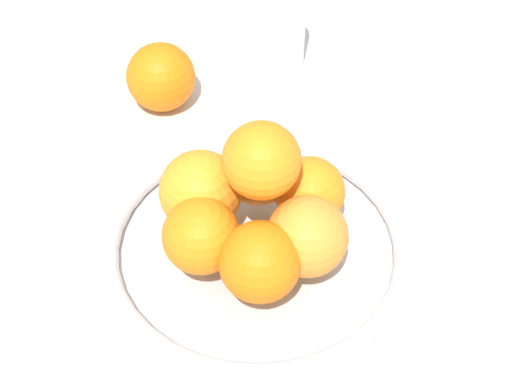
# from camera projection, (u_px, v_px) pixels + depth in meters

# --- Properties ---
(ground_plane) EXTENTS (4.00, 4.00, 0.00)m
(ground_plane) POSITION_uv_depth(u_px,v_px,m) (256.00, 259.00, 0.86)
(ground_plane) COLOR beige
(fruit_bowl) EXTENTS (0.31, 0.31, 0.03)m
(fruit_bowl) POSITION_uv_depth(u_px,v_px,m) (256.00, 249.00, 0.85)
(fruit_bowl) COLOR silver
(fruit_bowl) RESTS_ON ground_plane
(orange_pile) EXTENTS (0.19, 0.18, 0.14)m
(orange_pile) POSITION_uv_depth(u_px,v_px,m) (254.00, 207.00, 0.81)
(orange_pile) COLOR orange
(orange_pile) RESTS_ON fruit_bowl
(stray_orange) EXTENTS (0.08, 0.08, 0.08)m
(stray_orange) POSITION_uv_depth(u_px,v_px,m) (161.00, 77.00, 0.99)
(stray_orange) COLOR orange
(stray_orange) RESTS_ON ground_plane
(drinking_glass) EXTENTS (0.07, 0.07, 0.10)m
(drinking_glass) POSITION_uv_depth(u_px,v_px,m) (279.00, 29.00, 1.04)
(drinking_glass) COLOR white
(drinking_glass) RESTS_ON ground_plane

